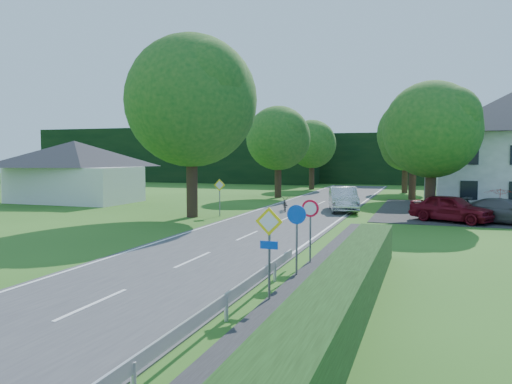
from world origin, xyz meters
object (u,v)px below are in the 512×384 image
at_px(motorcycle, 285,204).
at_px(parked_car_red, 451,208).
at_px(moving_car, 343,199).
at_px(streetlight, 424,148).
at_px(parasol, 500,202).
at_px(parked_car_grey, 505,211).

distance_m(motorcycle, parked_car_red, 11.15).
relative_size(moving_car, motorcycle, 2.60).
distance_m(streetlight, parasol, 6.01).
xyz_separation_m(parked_car_red, parasol, (3.15, 4.22, 0.09)).
bearing_deg(parked_car_grey, parasol, 19.10).
bearing_deg(motorcycle, parasol, -9.48).
relative_size(moving_car, parked_car_grey, 1.05).
bearing_deg(parked_car_grey, streetlight, 78.04).
xyz_separation_m(parked_car_red, parked_car_grey, (2.93, 0.20, -0.10)).
bearing_deg(parked_car_grey, motorcycle, 103.28).
xyz_separation_m(parked_car_grey, parasol, (0.21, 4.02, 0.19)).
relative_size(streetlight, parasol, 3.98).
height_order(streetlight, parked_car_red, streetlight).
bearing_deg(parked_car_grey, parked_car_red, 115.96).
height_order(moving_car, parked_car_red, moving_car).
height_order(motorcycle, parasol, parasol).
bearing_deg(moving_car, parasol, -10.49).
bearing_deg(moving_car, motorcycle, -175.70).
xyz_separation_m(motorcycle, parked_car_red, (10.89, -2.35, 0.29)).
bearing_deg(streetlight, moving_car, 176.36).
xyz_separation_m(streetlight, motorcycle, (-9.26, -0.94, -3.90)).
distance_m(moving_car, parked_car_grey, 10.50).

